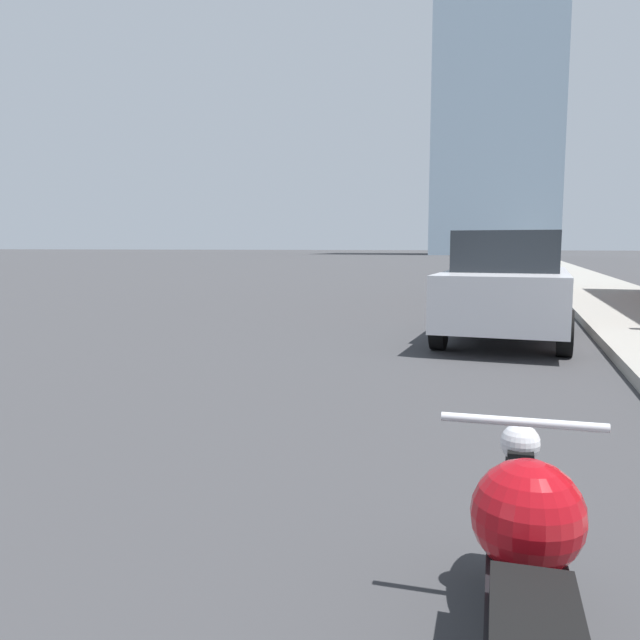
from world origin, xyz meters
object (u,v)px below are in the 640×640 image
parked_car_silver (507,286)px  parked_car_white (517,265)px  motorcycle (528,629)px  parked_car_red (514,258)px

parked_car_silver → parked_car_white: bearing=91.6°
motorcycle → parked_car_white: size_ratio=0.53×
parked_car_silver → parked_car_white: size_ratio=0.90×
parked_car_white → parked_car_red: size_ratio=1.01×
parked_car_white → parked_car_red: parked_car_white is taller
parked_car_silver → parked_car_red: 22.53m
parked_car_white → parked_car_red: (-0.06, 12.10, -0.01)m
parked_car_white → parked_car_silver: bearing=-85.9°
motorcycle → parked_car_red: size_ratio=0.54×
parked_car_silver → parked_car_red: (0.15, 22.53, -0.00)m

